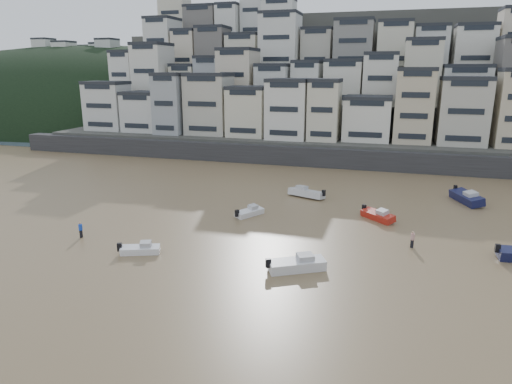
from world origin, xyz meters
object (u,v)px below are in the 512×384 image
(boat_f, at_px, (249,211))
(person_blue, at_px, (81,230))
(boat_e, at_px, (378,215))
(person_pink, at_px, (412,239))
(boat_j, at_px, (140,248))
(boat_a, at_px, (297,263))
(boat_i, at_px, (467,196))
(boat_h, at_px, (307,192))

(boat_f, height_order, person_blue, person_blue)
(boat_e, bearing_deg, person_pink, -23.89)
(boat_j, bearing_deg, boat_e, 17.84)
(boat_a, distance_m, person_pink, 13.21)
(boat_e, xyz_separation_m, person_blue, (-30.04, -15.18, 0.21))
(boat_e, relative_size, person_pink, 2.77)
(boat_a, height_order, boat_i, boat_i)
(boat_f, bearing_deg, person_pink, -74.55)
(boat_a, distance_m, boat_j, 15.39)
(boat_j, xyz_separation_m, boat_i, (32.79, 28.19, 0.33))
(boat_a, height_order, boat_j, boat_a)
(boat_i, distance_m, person_pink, 20.31)
(person_blue, bearing_deg, boat_f, 39.23)
(boat_f, relative_size, person_pink, 2.42)
(boat_i, bearing_deg, boat_e, -67.18)
(person_blue, height_order, person_pink, same)
(boat_j, height_order, boat_e, boat_e)
(boat_a, bearing_deg, boat_j, 152.77)
(boat_j, xyz_separation_m, person_blue, (-8.36, 2.10, 0.31))
(boat_f, bearing_deg, boat_j, -174.28)
(boat_f, distance_m, boat_e, 15.36)
(boat_a, xyz_separation_m, boat_e, (6.31, 16.65, -0.10))
(boat_h, xyz_separation_m, boat_i, (21.07, 3.51, 0.12))
(boat_a, xyz_separation_m, person_pink, (9.98, 8.65, 0.11))
(boat_f, bearing_deg, boat_h, 4.24)
(boat_j, relative_size, boat_e, 0.85)
(boat_i, bearing_deg, boat_h, -102.20)
(boat_j, distance_m, person_pink, 27.01)
(person_pink, bearing_deg, boat_i, 68.53)
(boat_e, bearing_deg, boat_i, 85.92)
(boat_h, height_order, boat_e, boat_h)
(boat_i, distance_m, boat_e, 15.56)
(boat_e, height_order, person_blue, person_blue)
(boat_j, bearing_deg, boat_a, -18.34)
(boat_h, bearing_deg, boat_a, 118.24)
(boat_h, xyz_separation_m, person_blue, (-20.08, -22.58, 0.10))
(boat_f, height_order, boat_h, boat_h)
(boat_h, bearing_deg, boat_i, -150.95)
(boat_j, bearing_deg, person_blue, 145.15)
(boat_h, xyz_separation_m, person_pink, (13.63, -15.40, 0.10))
(boat_f, distance_m, boat_i, 29.62)
(boat_j, distance_m, boat_i, 43.24)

